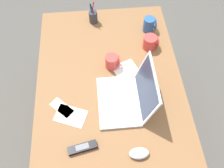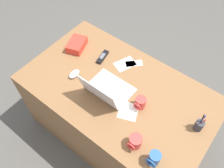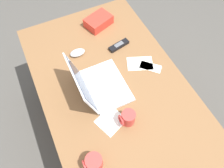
# 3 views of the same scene
# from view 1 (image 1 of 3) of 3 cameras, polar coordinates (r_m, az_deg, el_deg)

# --- Properties ---
(ground_plane) EXTENTS (6.00, 6.00, 0.00)m
(ground_plane) POSITION_cam_1_polar(r_m,az_deg,el_deg) (2.18, -0.15, -12.61)
(ground_plane) COLOR #4C4944
(desk) EXTENTS (1.55, 0.91, 0.74)m
(desk) POSITION_cam_1_polar(r_m,az_deg,el_deg) (1.83, -0.18, -8.61)
(desk) COLOR brown
(desk) RESTS_ON ground
(laptop) EXTENTS (0.34, 0.31, 0.25)m
(laptop) POSITION_cam_1_polar(r_m,az_deg,el_deg) (1.44, 3.55, -2.98)
(laptop) COLOR silver
(laptop) RESTS_ON desk
(computer_mouse) EXTENTS (0.06, 0.11, 0.04)m
(computer_mouse) POSITION_cam_1_polar(r_m,az_deg,el_deg) (1.35, 6.21, -15.52)
(computer_mouse) COLOR silver
(computer_mouse) RESTS_ON desk
(coffee_mug_white) EXTENTS (0.08, 0.09, 0.09)m
(coffee_mug_white) POSITION_cam_1_polar(r_m,az_deg,el_deg) (1.59, 0.04, 5.12)
(coffee_mug_white) COLOR #C63833
(coffee_mug_white) RESTS_ON desk
(coffee_mug_tall) EXTENTS (0.09, 0.10, 0.09)m
(coffee_mug_tall) POSITION_cam_1_polar(r_m,az_deg,el_deg) (1.71, 8.75, 9.42)
(coffee_mug_tall) COLOR #C63833
(coffee_mug_tall) RESTS_ON desk
(coffee_mug_spare) EXTENTS (0.08, 0.09, 0.11)m
(coffee_mug_spare) POSITION_cam_1_polar(r_m,az_deg,el_deg) (1.82, 8.55, 13.32)
(coffee_mug_spare) COLOR #26518C
(coffee_mug_spare) RESTS_ON desk
(cordless_phone) EXTENTS (0.07, 0.16, 0.03)m
(cordless_phone) POSITION_cam_1_polar(r_m,az_deg,el_deg) (1.37, -6.79, -14.27)
(cordless_phone) COLOR black
(cordless_phone) RESTS_ON desk
(pen_holder) EXTENTS (0.06, 0.06, 0.17)m
(pen_holder) POSITION_cam_1_polar(r_m,az_deg,el_deg) (1.87, -4.34, 15.12)
(pen_holder) COLOR #333338
(pen_holder) RESTS_ON desk
(paper_note_near_laptop) EXTENTS (0.15, 0.15, 0.00)m
(paper_note_near_laptop) POSITION_cam_1_polar(r_m,az_deg,el_deg) (1.49, -11.41, -5.35)
(paper_note_near_laptop) COLOR white
(paper_note_near_laptop) RESTS_ON desk
(paper_note_left) EXTENTS (0.18, 0.19, 0.00)m
(paper_note_left) POSITION_cam_1_polar(r_m,az_deg,el_deg) (1.61, 3.27, 3.14)
(paper_note_left) COLOR white
(paper_note_left) RESTS_ON desk
(paper_note_right) EXTENTS (0.17, 0.20, 0.00)m
(paper_note_right) POSITION_cam_1_polar(r_m,az_deg,el_deg) (1.46, -9.46, -7.17)
(paper_note_right) COLOR white
(paper_note_right) RESTS_ON desk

